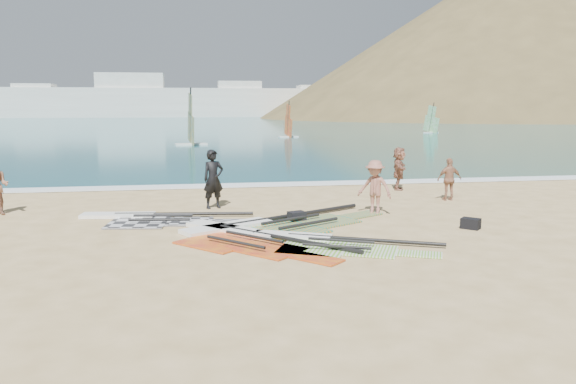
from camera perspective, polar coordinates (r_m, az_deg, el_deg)
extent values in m
plane|color=#D8B47E|center=(12.75, 4.40, -7.16)|extent=(300.00, 300.00, 0.00)
cube|color=#0B4252|center=(143.97, -8.34, 7.38)|extent=(300.00, 240.00, 0.06)
cube|color=white|center=(24.63, -2.44, 0.66)|extent=(300.00, 1.20, 0.04)
cube|color=white|center=(162.79, -15.64, 8.73)|extent=(160.00, 8.00, 8.00)
cube|color=white|center=(167.27, -24.28, 8.45)|extent=(10.00, 7.00, 9.00)
cube|color=white|center=(162.81, -15.67, 9.43)|extent=(18.00, 7.00, 12.00)
cube|color=white|center=(162.42, -4.94, 9.38)|extent=(12.00, 7.00, 10.00)
cube|color=white|center=(166.29, 3.80, 9.20)|extent=(16.00, 7.00, 9.00)
cube|color=white|center=(171.97, 10.39, 9.40)|extent=(10.00, 7.00, 11.00)
cone|color=brown|center=(166.99, 22.52, 7.00)|extent=(143.00, 143.00, 45.00)
cube|color=#252427|center=(17.45, -14.89, -2.98)|extent=(1.93, 2.09, 0.04)
cube|color=#252427|center=(17.18, -9.96, -3.00)|extent=(1.47, 1.39, 0.04)
cube|color=#252427|center=(17.06, -5.86, -3.00)|extent=(1.20, 0.71, 0.04)
cylinder|color=black|center=(18.03, -10.49, -2.20)|extent=(4.32, 0.66, 0.10)
cylinder|color=black|center=(17.61, -12.57, -2.33)|extent=(1.79, 0.31, 0.08)
cylinder|color=black|center=(16.97, -12.97, -2.76)|extent=(1.79, 0.31, 0.08)
cube|color=white|center=(18.46, -16.89, -2.30)|extent=(2.33, 0.90, 0.12)
cube|color=#69B61F|center=(13.98, 2.68, -5.62)|extent=(2.17, 2.26, 0.04)
cube|color=#69B61F|center=(13.75, 8.43, -5.96)|extent=(1.59, 1.55, 0.04)
cube|color=#69B61F|center=(13.66, 13.20, -6.19)|extent=(1.18, 0.92, 0.04)
cylinder|color=black|center=(14.52, 7.79, -4.82)|extent=(3.70, 1.79, 0.10)
cylinder|color=black|center=(14.12, 5.40, -4.92)|extent=(1.54, 0.77, 0.07)
cylinder|color=black|center=(13.53, 4.94, -5.52)|extent=(1.54, 0.77, 0.07)
cube|color=white|center=(14.90, 0.39, -4.54)|extent=(2.15, 1.40, 0.12)
cube|color=orange|center=(15.88, -0.99, -3.85)|extent=(2.93, 3.01, 0.04)
cube|color=orange|center=(17.05, 3.87, -2.98)|extent=(2.13, 2.09, 0.04)
cube|color=orange|center=(18.08, 7.34, -2.35)|extent=(1.54, 1.28, 0.04)
cylinder|color=black|center=(17.57, 0.76, -2.34)|extent=(4.64, 2.72, 0.13)
cylinder|color=black|center=(16.65, 0.33, -2.76)|extent=(1.94, 1.16, 0.09)
cylinder|color=black|center=(16.05, 2.16, -3.20)|extent=(1.94, 1.16, 0.09)
cube|color=white|center=(16.11, -6.16, -3.57)|extent=(2.76, 2.01, 0.12)
cube|color=#B41625|center=(14.71, -6.45, -4.94)|extent=(2.68, 2.67, 0.04)
cube|color=#B41625|center=(13.68, -1.59, -5.94)|extent=(1.90, 1.91, 0.04)
cube|color=#B41625|center=(12.93, 2.92, -6.82)|extent=(1.26, 1.28, 0.04)
cylinder|color=black|center=(14.52, -0.28, -4.73)|extent=(3.22, 3.42, 0.11)
cylinder|color=black|center=(14.47, -3.49, -4.56)|extent=(1.36, 1.44, 0.08)
cylinder|color=black|center=(13.96, -5.37, -5.08)|extent=(1.36, 1.44, 0.08)
cube|color=white|center=(15.93, -6.55, -3.71)|extent=(2.11, 2.19, 0.12)
cube|color=black|center=(17.01, 0.89, -2.52)|extent=(0.58, 0.50, 0.31)
cube|color=black|center=(16.89, 18.06, -3.06)|extent=(0.61, 0.61, 0.30)
imported|color=black|center=(19.25, -7.59, 1.31)|extent=(0.86, 0.72, 2.01)
imported|color=#9E6252|center=(18.25, 8.80, 0.47)|extent=(1.29, 1.24, 1.76)
imported|color=#A87254|center=(21.53, 16.07, 1.25)|extent=(0.93, 0.39, 1.58)
imported|color=#96604A|center=(23.76, 11.21, 2.36)|extent=(1.07, 1.73, 1.78)
cube|color=white|center=(49.51, -9.80, 4.80)|extent=(2.84, 1.25, 0.16)
cube|color=#F9AA19|center=(49.44, -9.84, 6.35)|extent=(0.62, 3.32, 2.99)
cube|color=#F9AA19|center=(49.39, -9.90, 8.73)|extent=(0.38, 1.88, 2.08)
cylinder|color=black|center=(49.40, -9.87, 7.67)|extent=(0.27, 0.95, 4.75)
cube|color=white|center=(60.70, 0.02, 5.64)|extent=(2.24, 0.95, 0.13)
cube|color=red|center=(60.65, 0.02, 6.64)|extent=(0.46, 2.63, 2.36)
cube|color=red|center=(60.61, 0.02, 8.17)|extent=(0.28, 1.49, 1.64)
cylinder|color=black|center=(60.62, 0.02, 7.49)|extent=(0.20, 0.75, 3.75)
cube|color=white|center=(72.01, 14.32, 5.87)|extent=(2.14, 1.42, 0.12)
cube|color=green|center=(71.97, 14.35, 6.68)|extent=(1.12, 2.34, 2.27)
cube|color=green|center=(71.93, 14.40, 7.92)|extent=(0.65, 1.33, 1.58)
cylinder|color=black|center=(71.95, 14.37, 7.37)|extent=(0.38, 0.69, 3.60)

